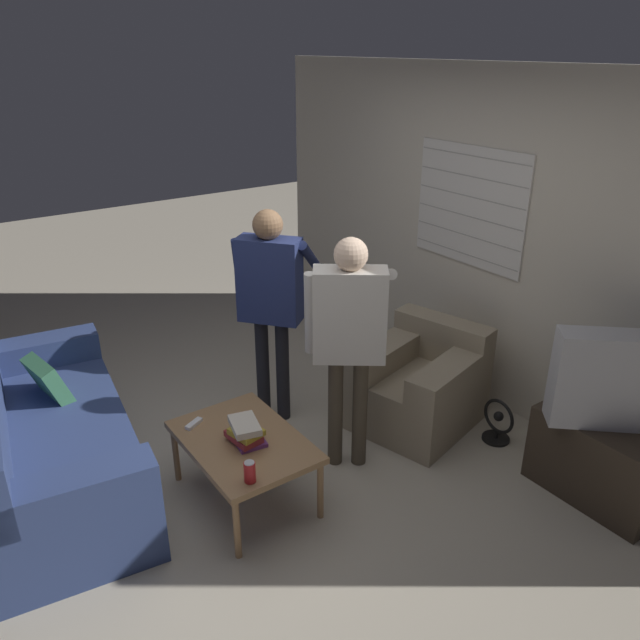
{
  "coord_description": "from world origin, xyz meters",
  "views": [
    {
      "loc": [
        3.03,
        -1.67,
        2.66
      ],
      "look_at": [
        -0.02,
        0.49,
        1.0
      ],
      "focal_mm": 35.0,
      "sensor_mm": 36.0,
      "label": 1
    }
  ],
  "objects_px": {
    "couch_blue": "(46,442)",
    "coffee_table": "(243,445)",
    "soda_can": "(250,472)",
    "person_left_standing": "(271,291)",
    "tv": "(619,380)",
    "book_stack": "(246,432)",
    "spare_remote": "(194,424)",
    "person_right_standing": "(349,327)",
    "floor_fan": "(498,423)",
    "armchair_beige": "(420,384)"
  },
  "relations": [
    {
      "from": "tv",
      "to": "book_stack",
      "type": "xyz_separation_m",
      "value": [
        -1.21,
        -1.87,
        -0.31
      ]
    },
    {
      "from": "coffee_table",
      "to": "spare_remote",
      "type": "xyz_separation_m",
      "value": [
        -0.31,
        -0.18,
        0.05
      ]
    },
    {
      "from": "armchair_beige",
      "to": "soda_can",
      "type": "relative_size",
      "value": 8.26
    },
    {
      "from": "person_left_standing",
      "to": "floor_fan",
      "type": "height_order",
      "value": "person_left_standing"
    },
    {
      "from": "floor_fan",
      "to": "person_right_standing",
      "type": "bearing_deg",
      "value": -112.49
    },
    {
      "from": "tv",
      "to": "coffee_table",
      "type": "bearing_deg",
      "value": 7.76
    },
    {
      "from": "couch_blue",
      "to": "book_stack",
      "type": "relative_size",
      "value": 8.06
    },
    {
      "from": "couch_blue",
      "to": "armchair_beige",
      "type": "height_order",
      "value": "couch_blue"
    },
    {
      "from": "coffee_table",
      "to": "person_right_standing",
      "type": "bearing_deg",
      "value": 85.2
    },
    {
      "from": "soda_can",
      "to": "person_left_standing",
      "type": "bearing_deg",
      "value": 143.52
    },
    {
      "from": "floor_fan",
      "to": "armchair_beige",
      "type": "bearing_deg",
      "value": -152.71
    },
    {
      "from": "armchair_beige",
      "to": "tv",
      "type": "height_order",
      "value": "tv"
    },
    {
      "from": "couch_blue",
      "to": "spare_remote",
      "type": "relative_size",
      "value": 15.98
    },
    {
      "from": "coffee_table",
      "to": "couch_blue",
      "type": "bearing_deg",
      "value": -131.25
    },
    {
      "from": "couch_blue",
      "to": "coffee_table",
      "type": "bearing_deg",
      "value": 56.3
    },
    {
      "from": "couch_blue",
      "to": "person_right_standing",
      "type": "distance_m",
      "value": 2.08
    },
    {
      "from": "couch_blue",
      "to": "soda_can",
      "type": "distance_m",
      "value": 1.48
    },
    {
      "from": "book_stack",
      "to": "soda_can",
      "type": "bearing_deg",
      "value": -25.48
    },
    {
      "from": "book_stack",
      "to": "spare_remote",
      "type": "xyz_separation_m",
      "value": [
        -0.36,
        -0.18,
        -0.06
      ]
    },
    {
      "from": "person_left_standing",
      "to": "soda_can",
      "type": "bearing_deg",
      "value": -75.66
    },
    {
      "from": "coffee_table",
      "to": "soda_can",
      "type": "height_order",
      "value": "soda_can"
    },
    {
      "from": "person_left_standing",
      "to": "armchair_beige",
      "type": "bearing_deg",
      "value": 12.55
    },
    {
      "from": "soda_can",
      "to": "floor_fan",
      "type": "bearing_deg",
      "value": 86.52
    },
    {
      "from": "couch_blue",
      "to": "floor_fan",
      "type": "xyz_separation_m",
      "value": [
        1.35,
        2.77,
        -0.18
      ]
    },
    {
      "from": "person_left_standing",
      "to": "person_right_standing",
      "type": "distance_m",
      "value": 0.8
    },
    {
      "from": "tv",
      "to": "couch_blue",
      "type": "bearing_deg",
      "value": 5.14
    },
    {
      "from": "couch_blue",
      "to": "spare_remote",
      "type": "bearing_deg",
      "value": 63.18
    },
    {
      "from": "person_left_standing",
      "to": "tv",
      "type": "bearing_deg",
      "value": -7.88
    },
    {
      "from": "spare_remote",
      "to": "person_right_standing",
      "type": "bearing_deg",
      "value": 41.87
    },
    {
      "from": "armchair_beige",
      "to": "soda_can",
      "type": "distance_m",
      "value": 1.75
    },
    {
      "from": "person_right_standing",
      "to": "floor_fan",
      "type": "bearing_deg",
      "value": 14.13
    },
    {
      "from": "floor_fan",
      "to": "coffee_table",
      "type": "bearing_deg",
      "value": -105.39
    },
    {
      "from": "spare_remote",
      "to": "armchair_beige",
      "type": "bearing_deg",
      "value": 54.49
    },
    {
      "from": "tv",
      "to": "spare_remote",
      "type": "relative_size",
      "value": 5.26
    },
    {
      "from": "book_stack",
      "to": "floor_fan",
      "type": "distance_m",
      "value": 1.9
    },
    {
      "from": "coffee_table",
      "to": "book_stack",
      "type": "height_order",
      "value": "book_stack"
    },
    {
      "from": "spare_remote",
      "to": "floor_fan",
      "type": "bearing_deg",
      "value": 41.48
    },
    {
      "from": "soda_can",
      "to": "book_stack",
      "type": "bearing_deg",
      "value": 154.52
    },
    {
      "from": "couch_blue",
      "to": "person_right_standing",
      "type": "relative_size",
      "value": 1.33
    },
    {
      "from": "soda_can",
      "to": "floor_fan",
      "type": "relative_size",
      "value": 0.38
    },
    {
      "from": "person_left_standing",
      "to": "floor_fan",
      "type": "distance_m",
      "value": 1.9
    },
    {
      "from": "person_right_standing",
      "to": "soda_can",
      "type": "bearing_deg",
      "value": -124.57
    },
    {
      "from": "couch_blue",
      "to": "spare_remote",
      "type": "xyz_separation_m",
      "value": [
        0.54,
        0.79,
        0.13
      ]
    },
    {
      "from": "book_stack",
      "to": "spare_remote",
      "type": "bearing_deg",
      "value": -153.61
    },
    {
      "from": "person_right_standing",
      "to": "book_stack",
      "type": "relative_size",
      "value": 6.05
    },
    {
      "from": "couch_blue",
      "to": "soda_can",
      "type": "height_order",
      "value": "couch_blue"
    },
    {
      "from": "floor_fan",
      "to": "spare_remote",
      "type": "bearing_deg",
      "value": -112.14
    },
    {
      "from": "armchair_beige",
      "to": "tv",
      "type": "relative_size",
      "value": 1.47
    },
    {
      "from": "couch_blue",
      "to": "tv",
      "type": "bearing_deg",
      "value": 60.86
    },
    {
      "from": "soda_can",
      "to": "armchair_beige",
      "type": "bearing_deg",
      "value": 103.74
    }
  ]
}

